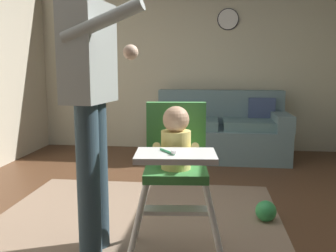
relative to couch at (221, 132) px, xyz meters
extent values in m
cube|color=#543522|center=(-0.44, -2.36, -0.38)|extent=(5.87, 7.31, 0.10)
cube|color=beige|center=(-0.44, 0.52, 0.98)|extent=(5.07, 0.06, 2.63)
cube|color=#8C735D|center=(-0.68, -2.39, -0.33)|extent=(2.19, 2.38, 0.01)
cube|color=slate|center=(-0.01, -0.06, -0.13)|extent=(1.67, 0.84, 0.40)
cube|color=slate|center=(-0.01, 0.27, 0.30)|extent=(1.67, 0.22, 0.46)
cube|color=slate|center=(-0.75, -0.06, 0.17)|extent=(0.20, 0.84, 0.20)
cube|color=slate|center=(0.74, -0.06, 0.17)|extent=(0.20, 0.84, 0.20)
cube|color=slate|center=(-0.35, -0.11, 0.12)|extent=(0.63, 0.60, 0.11)
cube|color=slate|center=(0.34, -0.11, 0.12)|extent=(0.63, 0.60, 0.11)
cube|color=#3D4C75|center=(0.53, 0.14, 0.27)|extent=(0.34, 0.11, 0.34)
cylinder|color=white|center=(-0.52, -2.93, -0.07)|extent=(0.16, 0.18, 0.54)
cylinder|color=white|center=(-0.09, -2.89, -0.07)|extent=(0.18, 0.16, 0.54)
cylinder|color=white|center=(-0.56, -2.49, -0.07)|extent=(0.18, 0.16, 0.54)
cylinder|color=white|center=(-0.13, -2.45, -0.07)|extent=(0.16, 0.18, 0.54)
cube|color=#3D8742|center=(-0.33, -2.69, 0.22)|extent=(0.39, 0.39, 0.05)
cube|color=#3D8742|center=(-0.34, -2.54, 0.43)|extent=(0.36, 0.10, 0.37)
cube|color=white|center=(-0.30, -2.98, 0.39)|extent=(0.42, 0.30, 0.03)
cube|color=white|center=(-0.32, -2.79, 0.03)|extent=(0.41, 0.14, 0.02)
cylinder|color=#E9D375|center=(-0.32, -2.71, 0.36)|extent=(0.18, 0.18, 0.22)
sphere|color=tan|center=(-0.32, -2.72, 0.53)|extent=(0.15, 0.15, 0.15)
cylinder|color=#E9D375|center=(-0.42, -2.76, 0.37)|extent=(0.06, 0.15, 0.10)
cylinder|color=#E9D375|center=(-0.22, -2.74, 0.37)|extent=(0.06, 0.15, 0.10)
cylinder|color=#38A366|center=(-0.34, -2.98, 0.41)|extent=(0.09, 0.11, 0.01)
cube|color=white|center=(-0.31, -3.03, 0.42)|extent=(0.02, 0.03, 0.02)
cylinder|color=#314652|center=(-0.86, -2.68, 0.14)|extent=(0.14, 0.14, 0.95)
cylinder|color=#314652|center=(-0.84, -2.56, 0.14)|extent=(0.14, 0.14, 0.95)
cube|color=#959B97|center=(-0.85, -2.62, 0.91)|extent=(0.25, 0.42, 0.59)
cylinder|color=#959B97|center=(-0.71, -2.82, 1.06)|extent=(0.48, 0.13, 0.23)
sphere|color=beige|center=(-0.55, -2.84, 0.90)|extent=(0.08, 0.08, 0.08)
cylinder|color=#959B97|center=(-0.82, -2.38, 0.91)|extent=(0.07, 0.07, 0.53)
sphere|color=green|center=(0.30, -2.03, -0.25)|extent=(0.16, 0.16, 0.16)
cylinder|color=white|center=(0.08, 0.47, 1.48)|extent=(0.27, 0.03, 0.27)
cylinder|color=black|center=(0.08, 0.48, 1.48)|extent=(0.29, 0.02, 0.29)
camera|label=1|loc=(-0.13, -4.75, 0.82)|focal=39.33mm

